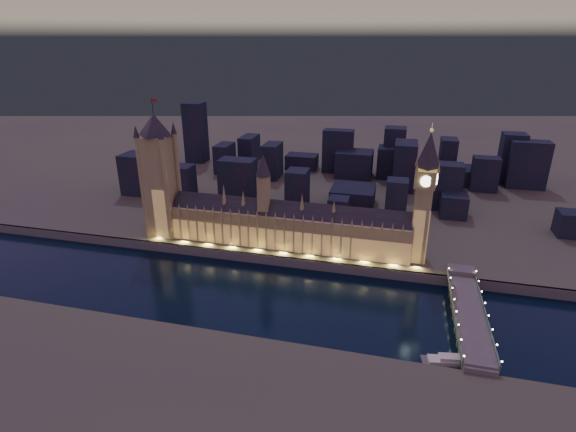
% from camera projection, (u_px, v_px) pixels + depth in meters
% --- Properties ---
extents(ground_plane, '(2000.00, 2000.00, 0.00)m').
position_uv_depth(ground_plane, '(263.00, 291.00, 326.31)').
color(ground_plane, black).
rests_on(ground_plane, ground).
extents(north_bank, '(2000.00, 960.00, 8.00)m').
position_uv_depth(north_bank, '(349.00, 139.00, 793.05)').
color(north_bank, '#3B3E3A').
rests_on(north_bank, ground).
extents(embankment_wall, '(2000.00, 2.50, 8.00)m').
position_uv_depth(embankment_wall, '(278.00, 261.00, 361.74)').
color(embankment_wall, '#565859').
rests_on(embankment_wall, ground).
extents(palace_of_westminster, '(202.00, 22.55, 78.00)m').
position_uv_depth(palace_of_westminster, '(286.00, 226.00, 371.68)').
color(palace_of_westminster, '#8F814F').
rests_on(palace_of_westminster, north_bank).
extents(victoria_tower, '(31.68, 31.68, 117.83)m').
position_uv_depth(victoria_tower, '(159.00, 170.00, 382.38)').
color(victoria_tower, '#8F814F').
rests_on(victoria_tower, north_bank).
extents(elizabeth_tower, '(18.00, 18.00, 107.69)m').
position_uv_depth(elizabeth_tower, '(425.00, 188.00, 332.32)').
color(elizabeth_tower, '#8F814F').
rests_on(elizabeth_tower, north_bank).
extents(westminster_bridge, '(19.53, 113.00, 15.90)m').
position_uv_depth(westminster_bridge, '(468.00, 313.00, 289.36)').
color(westminster_bridge, '#565859').
rests_on(westminster_bridge, ground).
extents(river_boat, '(40.90, 15.88, 4.50)m').
position_uv_depth(river_boat, '(458.00, 361.00, 253.79)').
color(river_boat, '#565859').
rests_on(river_boat, ground).
extents(city_backdrop, '(461.28, 215.63, 81.49)m').
position_uv_depth(city_backdrop, '(351.00, 166.00, 529.74)').
color(city_backdrop, black).
rests_on(city_backdrop, north_bank).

